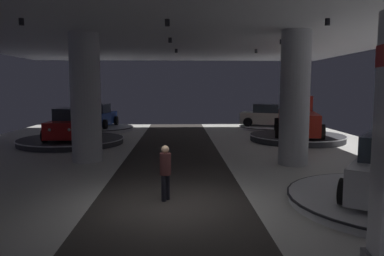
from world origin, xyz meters
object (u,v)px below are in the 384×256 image
Objects in this scene: column_right at (295,99)px; display_car_deep_left at (97,117)px; display_platform_deep_right at (269,127)px; display_platform_deep_left at (98,128)px; display_car_deep_right at (269,116)px; display_platform_far_left at (71,141)px; pickup_truck_far_right at (297,119)px; visitor_walking_near at (165,169)px; display_car_far_left at (71,125)px; column_left at (86,98)px; display_platform_far_right at (297,137)px.

column_right reaches higher than display_car_deep_left.
display_platform_deep_right is 1.04× the size of display_car_deep_left.
display_platform_deep_left reaches higher than display_platform_deep_right.
display_car_deep_right is 0.77× the size of display_platform_far_left.
pickup_truck_far_right reaches higher than display_car_deep_left.
display_platform_far_left is 12.18m from visitor_walking_near.
pickup_truck_far_right reaches higher than display_car_deep_right.
display_platform_far_left is 1.39× the size of display_car_far_left.
visitor_walking_near is at bearing -122.93° from pickup_truck_far_right.
display_platform_far_left is at bearing 151.26° from column_right.
display_platform_deep_right is 0.77× the size of display_platform_far_left.
display_platform_far_left is (-0.11, -6.37, 0.02)m from display_platform_deep_left.
display_car_deep_left is 1.02× the size of display_car_far_left.
column_right is at bearing -48.84° from display_platform_deep_left.
column_left is 5.67m from display_car_far_left.
display_platform_deep_right is 0.86m from display_car_deep_right.
display_platform_deep_right is 0.80× the size of pickup_truck_far_right.
display_car_deep_left is (-13.03, -0.71, 0.92)m from display_platform_deep_right.
display_platform_deep_right is 0.87× the size of display_platform_deep_left.
display_platform_deep_left is at bearing 157.93° from pickup_truck_far_right.
display_platform_deep_right is at bearing -23.99° from display_car_deep_right.
column_left is at bearing -79.84° from display_platform_deep_left.
display_platform_far_right is (11.13, 5.65, -2.54)m from column_left.
display_platform_far_left is at bearing -151.69° from display_car_deep_right.
column_left reaches higher than display_car_far_left.
display_platform_far_right is at bearing -23.23° from display_car_deep_left.
display_car_deep_left is (-13.00, -0.72, 0.06)m from display_car_deep_right.
visitor_walking_near reaches higher than display_platform_far_right.
display_platform_far_left is at bearing -90.97° from display_platform_deep_left.
column_left is at bearing -151.98° from pickup_truck_far_right.
display_car_far_left is (-13.26, -0.66, 0.89)m from display_platform_far_right.
display_platform_deep_right is at bearing 47.51° from column_left.
display_platform_deep_left is (-13.00, -0.69, -0.83)m from display_car_deep_right.
display_platform_deep_right is (2.22, 13.03, -2.62)m from column_right.
column_left is 1.26× the size of display_car_deep_left.
display_platform_deep_left is at bearing 156.66° from display_platform_far_right.
display_platform_deep_left is at bearing 100.16° from column_left.
display_car_far_left is at bearing -151.79° from display_car_deep_right.
display_platform_deep_left is (-2.03, 11.33, -2.59)m from column_left.
display_platform_far_left reaches higher than display_platform_deep_left.
display_platform_deep_left is at bearing 84.23° from display_car_deep_left.
visitor_walking_near reaches higher than display_platform_deep_right.
display_platform_deep_right is 19.24m from visitor_walking_near.
display_car_deep_right reaches higher than display_platform_deep_right.
display_platform_deep_right is at bearing 80.32° from column_right.
visitor_walking_near is (3.62, -5.75, -1.84)m from column_left.
column_right is at bearing -48.76° from display_car_deep_left.
display_platform_deep_left is at bearing 108.30° from visitor_walking_near.
display_car_far_left is (-13.13, -7.02, 0.97)m from display_platform_deep_right.
display_car_far_left is 12.18m from visitor_walking_near.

